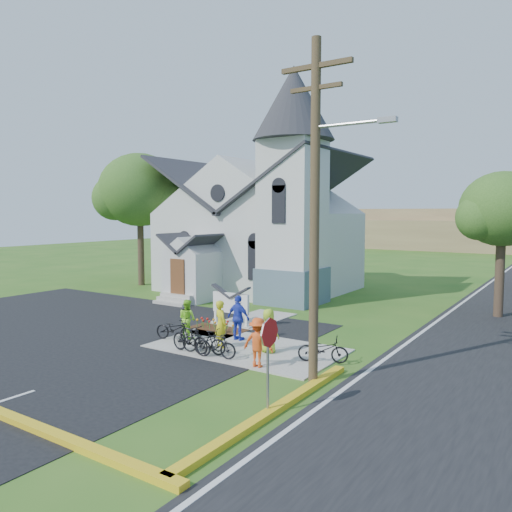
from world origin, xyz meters
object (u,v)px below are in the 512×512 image
Objects in this scene: cyclist_3 at (258,342)px; bike_4 at (323,349)px; bike_3 at (215,345)px; utility_pole at (317,201)px; cyclist_2 at (238,318)px; stop_sign at (269,345)px; bike_0 at (175,329)px; cyclist_1 at (187,319)px; cyclist_0 at (221,324)px; bike_2 at (204,341)px; bike_1 at (190,338)px; cyclist_4 at (268,331)px; church_sign at (231,303)px.

bike_4 is at bearing -140.77° from cyclist_3.
utility_pole is at bearing -104.91° from bike_3.
bike_3 is (0.75, -2.42, -0.42)m from cyclist_2.
bike_0 is (-6.88, 3.99, -1.28)m from stop_sign.
bike_3 is at bearing 111.08° from cyclist_2.
cyclist_2 reaches higher than cyclist_1.
utility_pole is 4.52m from stop_sign.
bike_0 is at bearing 60.04° from bike_3.
stop_sign is at bearing 163.39° from cyclist_0.
bike_2 is at bearing 145.93° from stop_sign.
cyclist_0 is at bearing -16.04° from bike_1.
bike_0 is 1.94m from bike_1.
stop_sign reaches higher than bike_1.
utility_pole reaches higher than cyclist_1.
bike_4 is at bearing -74.81° from bike_3.
bike_2 is at bearing 95.51° from cyclist_2.
cyclist_3 is 1.79m from bike_3.
bike_1 is at bearing 88.59° from bike_4.
cyclist_0 is 1.11× the size of cyclist_4.
cyclist_0 is at bearing -32.76° from cyclist_3.
bike_3 is (-3.98, 0.30, -4.88)m from utility_pole.
stop_sign is 5.52m from cyclist_4.
stop_sign is at bearing 135.38° from cyclist_2.
cyclist_1 is at bearing 48.82° from bike_3.
cyclist_4 reaches higher than bike_2.
cyclist_2 reaches higher than bike_1.
stop_sign is 1.47× the size of bike_4.
cyclist_1 is at bearing 145.75° from stop_sign.
bike_2 reaches higher than bike_4.
bike_2 is (2.14, -0.79, -0.00)m from bike_0.
cyclist_0 is 2.02m from cyclist_1.
stop_sign is 3.89m from cyclist_3.
cyclist_0 is 1.09m from bike_2.
cyclist_2 is (-0.06, 1.21, 0.00)m from cyclist_0.
bike_2 is at bearing -11.31° from cyclist_3.
stop_sign is at bearing 117.29° from cyclist_4.
bike_0 is at bearing 38.40° from cyclist_2.
bike_4 is at bearing -25.36° from church_sign.
cyclist_4 is (-0.60, 1.60, -0.02)m from cyclist_3.
bike_3 reaches higher than bike_0.
bike_3 is (2.82, -0.99, 0.01)m from bike_0.
bike_2 is (1.99, -1.38, -0.33)m from cyclist_1.
bike_4 is (-0.66, 1.90, -4.91)m from utility_pole.
utility_pole is 8.48m from bike_0.
cyclist_0 is 1.02× the size of bike_0.
bike_3 is 3.69m from bike_4.
utility_pole is at bearing -107.00° from bike_0.
bike_0 is 1.07× the size of cyclist_3.
bike_1 is (-5.21, 3.00, -1.20)m from stop_sign.
utility_pole is (6.56, -4.70, 4.38)m from church_sign.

